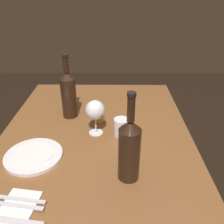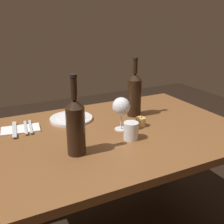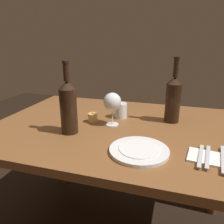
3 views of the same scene
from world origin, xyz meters
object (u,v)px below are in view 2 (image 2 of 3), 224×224
Objects in this scene: wine_glass_left at (122,107)px; table_knife at (14,129)px; folded_napkin at (21,129)px; dinner_plate at (71,118)px; wine_bottle at (134,94)px; water_tumbler at (131,132)px; votive_candle at (141,122)px; wine_bottle_second at (76,125)px; fork_inner at (25,127)px; fork_outer at (30,126)px.

wine_glass_left is 0.55m from table_knife.
table_knife is at bearing 0.00° from folded_napkin.
dinner_plate is 1.16× the size of folded_napkin.
wine_bottle is 0.38m from dinner_plate.
wine_glass_left is 0.84× the size of folded_napkin.
votive_candle is (-0.12, -0.11, -0.01)m from water_tumbler.
votive_candle is at bearing -161.90° from wine_bottle_second.
wine_bottle_second is at bearing 115.29° from folded_napkin.
wine_bottle_second reaches higher than votive_candle.
wine_glass_left is at bearing -154.66° from wine_bottle_second.
votive_candle reaches higher than table_knife.
folded_napkin is at bearing 180.00° from table_knife.
fork_inner reaches higher than folded_napkin.
table_knife is (0.31, 0.02, 0.00)m from dinner_plate.
water_tumbler is 0.59m from table_knife.
folded_napkin is at bearing 4.50° from dinner_plate.
water_tumbler is 0.41× the size of folded_napkin.
water_tumbler is 1.25× the size of votive_candle.
wine_glass_left is at bearing 155.41° from table_knife.
votive_candle is (0.05, 0.16, -0.11)m from wine_bottle.
fork_inner is (0.15, -0.36, -0.12)m from wine_bottle_second.
dinner_plate is at bearing -53.38° from wine_glass_left.
dinner_plate is at bearing -175.50° from folded_napkin.
water_tumbler is 0.40m from dinner_plate.
votive_candle is at bearing 157.13° from fork_inner.
wine_bottle reaches higher than fork_outer.
folded_napkin is (0.28, 0.02, -0.00)m from dinner_plate.
wine_bottle reaches higher than folded_napkin.
folded_napkin is (0.45, -0.34, -0.03)m from water_tumbler.
wine_glass_left is at bearing 152.74° from fork_inner.
votive_candle is 0.39m from dinner_plate.
wine_bottle_second is at bearing 25.34° from wine_glass_left.
dinner_plate is (0.30, -0.25, -0.02)m from votive_candle.
water_tumbler is at bearing 56.42° from wine_bottle.
wine_bottle_second is 1.68× the size of folded_napkin.
dinner_plate reaches higher than folded_napkin.
fork_inner is 0.02m from fork_outer.
wine_bottle_second is 0.41m from fork_inner.
fork_outer reaches higher than folded_napkin.
water_tumbler is 0.40× the size of table_knife.
wine_bottle_second reaches higher than wine_bottle.
wine_glass_left is 0.81× the size of table_knife.
wine_glass_left reaches higher than dinner_plate.
dinner_plate is at bearing -15.30° from wine_bottle.
wine_bottle_second is 0.43m from table_knife.
water_tumbler reaches higher than votive_candle.
dinner_plate is 0.25m from fork_inner.
wine_bottle is at bearing 173.61° from table_knife.
dinner_plate is at bearing -40.63° from votive_candle.
votive_candle is 0.65m from table_knife.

